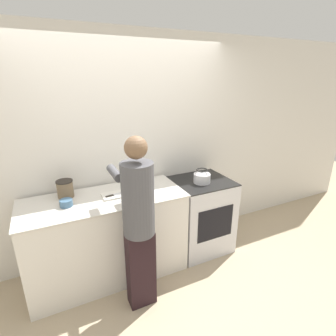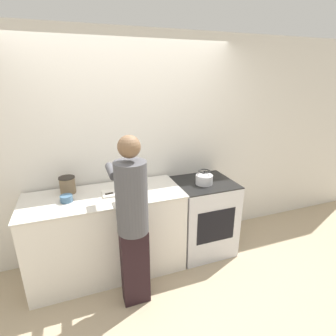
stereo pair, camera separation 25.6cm
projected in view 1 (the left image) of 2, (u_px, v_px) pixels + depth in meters
The scene contains 10 objects.
ground_plane at pixel (150, 281), 2.85m from camera, with size 12.00×12.00×0.00m, color tan.
wall_back at pixel (124, 150), 3.04m from camera, with size 8.00×0.05×2.60m.
counter at pixel (108, 237), 2.83m from camera, with size 1.65×0.68×0.94m.
oven at pixel (200, 214), 3.31m from camera, with size 0.68×0.63×0.92m.
person at pixel (138, 219), 2.31m from camera, with size 0.32×0.56×1.67m.
cutting_board at pixel (116, 195), 2.72m from camera, with size 0.28×0.19×0.02m.
knife at pixel (115, 195), 2.70m from camera, with size 0.22×0.06×0.01m.
kettle at pixel (202, 177), 3.07m from camera, with size 0.20×0.20×0.16m.
bowl_prep at pixel (66, 203), 2.49m from camera, with size 0.12×0.12×0.07m.
canister_jar at pixel (65, 189), 2.67m from camera, with size 0.17×0.17×0.18m.
Camera 1 is at (-0.82, -2.14, 2.11)m, focal length 28.00 mm.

